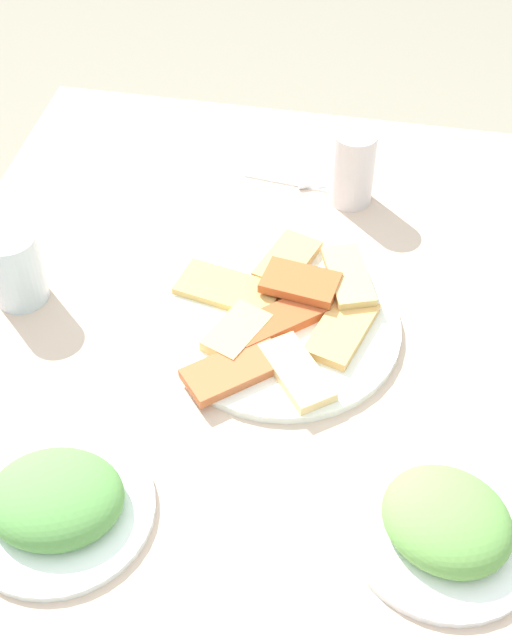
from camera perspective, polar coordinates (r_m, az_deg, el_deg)
The scene contains 10 objects.
ground_plane at distance 1.81m, azimuth -0.80°, elevation -17.86°, with size 6.00×6.00×0.00m, color gray.
dining_table at distance 1.23m, azimuth -1.13°, elevation -3.98°, with size 1.10×0.89×0.77m.
pide_platter at distance 1.17m, azimuth 1.73°, elevation -0.13°, with size 0.34×0.32×0.04m.
salad_plate_greens at distance 0.99m, azimuth 12.30°, elevation -12.86°, with size 0.22×0.22×0.06m.
salad_plate_rice at distance 1.01m, azimuth -12.93°, elevation -11.49°, with size 0.22×0.22×0.06m.
soda_can at distance 1.35m, azimuth 6.35°, elevation 9.88°, with size 0.07×0.07×0.12m, color silver.
drinking_glass at distance 1.22m, azimuth -15.46°, elevation 3.32°, with size 0.07×0.07×0.11m, color silver.
paper_napkin at distance 1.46m, azimuth 3.03°, elevation 10.57°, with size 0.15×0.15×0.00m, color white.
fork at distance 1.46m, azimuth 3.75°, elevation 10.62°, with size 0.16×0.01×0.01m, color silver.
spoon at distance 1.46m, azimuth 2.33°, elevation 10.78°, with size 0.18×0.02×0.01m, color silver.
Camera 1 is at (-0.76, -0.17, 1.64)m, focal length 48.93 mm.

